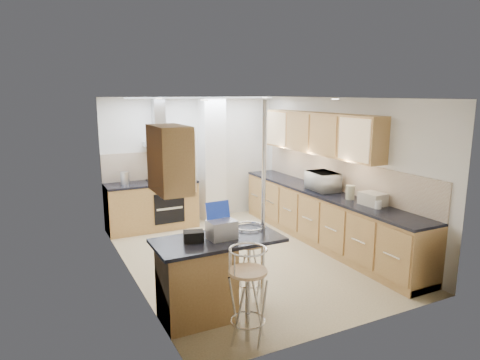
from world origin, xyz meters
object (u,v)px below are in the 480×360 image
laptop (222,230)px  bar_stool_near (248,295)px  bar_stool_end (249,262)px  bread_bin (373,199)px  microwave (323,181)px

laptop → bar_stool_near: bearing=-92.4°
bar_stool_end → bread_bin: size_ratio=2.75×
laptop → bar_stool_end: laptop is taller
bread_bin → laptop: bearing=-175.0°
laptop → bread_bin: (2.67, 0.42, -0.03)m
microwave → bar_stool_end: (-2.14, -1.32, -0.59)m
bar_stool_end → microwave: bearing=-37.3°
bar_stool_near → bar_stool_end: (0.45, 0.84, -0.03)m
bar_stool_near → bar_stool_end: bar_stool_near is taller
microwave → bar_stool_near: bearing=133.7°
microwave → bread_bin: 1.12m
laptop → bar_stool_end: 0.75m
microwave → laptop: 3.01m
laptop → bar_stool_end: size_ratio=0.32×
microwave → laptop: size_ratio=1.89×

